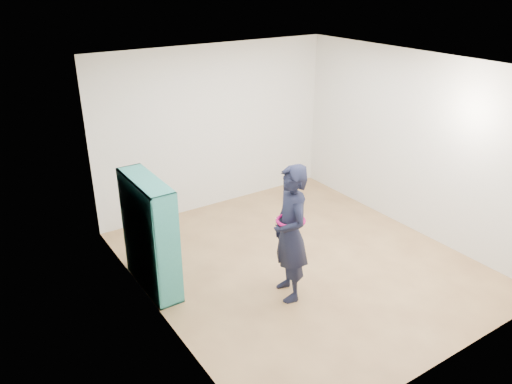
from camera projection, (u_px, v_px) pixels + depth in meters
floor at (300, 262)px, 6.68m from camera, size 4.50×4.50×0.00m
ceiling at (309, 65)px, 5.63m from camera, size 4.50×4.50×0.00m
wall_left at (152, 212)px, 5.15m from camera, size 0.02×4.50×2.60m
wall_right at (413, 144)px, 7.16m from camera, size 0.02×4.50×2.60m
wall_back at (215, 128)px, 7.87m from camera, size 4.00×0.02×2.60m
wall_front at (462, 250)px, 4.44m from camera, size 4.00×0.02×2.60m
bookshelf at (149, 237)px, 5.91m from camera, size 0.31×1.06×1.42m
person at (290, 234)px, 5.69m from camera, size 0.55×0.69×1.66m
smartphone at (276, 223)px, 5.69m from camera, size 0.03×0.08×0.12m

